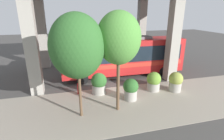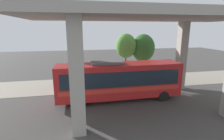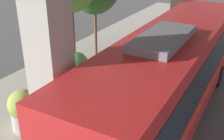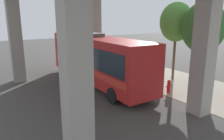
# 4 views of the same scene
# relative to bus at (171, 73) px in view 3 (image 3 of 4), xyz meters

# --- Properties ---
(ground_plane) EXTENTS (80.00, 80.00, 0.00)m
(ground_plane) POSITION_rel_bus_xyz_m (-2.54, 1.90, -2.09)
(ground_plane) COLOR #474442
(ground_plane) RESTS_ON ground
(sidewalk_strip) EXTENTS (6.00, 40.00, 0.02)m
(sidewalk_strip) POSITION_rel_bus_xyz_m (-5.54, 1.90, -2.08)
(sidewalk_strip) COLOR gray
(sidewalk_strip) RESTS_ON ground
(bus) EXTENTS (2.58, 11.74, 3.86)m
(bus) POSITION_rel_bus_xyz_m (0.00, 0.00, 0.00)
(bus) COLOR #B21E1E
(bus) RESTS_ON ground
(fire_hydrant) EXTENTS (0.48, 0.23, 0.94)m
(fire_hydrant) POSITION_rel_bus_xyz_m (-3.06, 4.60, -1.61)
(fire_hydrant) COLOR #B21919
(fire_hydrant) RESTS_ON ground
(planter_front) EXTENTS (1.09, 1.09, 1.60)m
(planter_front) POSITION_rel_bus_xyz_m (-4.44, -2.93, -1.26)
(planter_front) COLOR #9E998E
(planter_front) RESTS_ON ground
(planter_middle) EXTENTS (1.13, 1.13, 1.57)m
(planter_middle) POSITION_rel_bus_xyz_m (-3.90, -1.30, -1.30)
(planter_middle) COLOR #9E998E
(planter_middle) RESTS_ON ground
(planter_back) EXTENTS (1.20, 1.20, 1.66)m
(planter_back) POSITION_rel_bus_xyz_m (-3.29, 3.05, -1.26)
(planter_back) COLOR #9E998E
(planter_back) RESTS_ON ground
(planter_extra) EXTENTS (1.10, 1.10, 1.61)m
(planter_extra) POSITION_rel_bus_xyz_m (-4.90, 1.03, -1.25)
(planter_extra) COLOR #9E998E
(planter_extra) RESTS_ON ground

